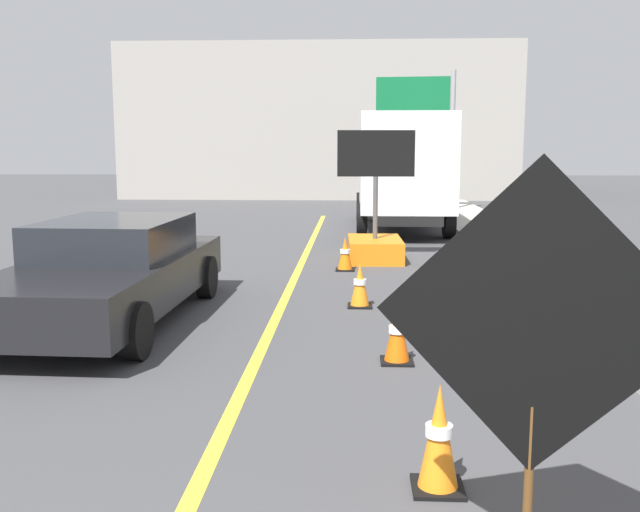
# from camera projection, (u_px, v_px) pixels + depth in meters

# --- Properties ---
(lane_center_stripe) EXTENTS (0.14, 36.00, 0.01)m
(lane_center_stripe) POSITION_uv_depth(u_px,v_px,m) (239.00, 396.00, 6.82)
(lane_center_stripe) COLOR yellow
(lane_center_stripe) RESTS_ON ground
(roadwork_sign) EXTENTS (1.59, 0.43, 2.33)m
(roadwork_sign) POSITION_uv_depth(u_px,v_px,m) (536.00, 326.00, 3.60)
(roadwork_sign) COLOR #593819
(roadwork_sign) RESTS_ON ground
(arrow_board_trailer) EXTENTS (1.60, 1.83, 2.70)m
(arrow_board_trailer) POSITION_uv_depth(u_px,v_px,m) (375.00, 237.00, 15.02)
(arrow_board_trailer) COLOR orange
(arrow_board_trailer) RESTS_ON ground
(box_truck) EXTENTS (2.54, 7.03, 3.21)m
(box_truck) POSITION_uv_depth(u_px,v_px,m) (402.00, 168.00, 20.31)
(box_truck) COLOR black
(box_truck) RESTS_ON ground
(pickup_car) EXTENTS (2.20, 5.12, 1.38)m
(pickup_car) POSITION_uv_depth(u_px,v_px,m) (111.00, 271.00, 9.69)
(pickup_car) COLOR black
(pickup_car) RESTS_ON ground
(highway_guide_sign) EXTENTS (2.78, 0.39, 5.00)m
(highway_guide_sign) POSITION_uv_depth(u_px,v_px,m) (430.00, 116.00, 25.23)
(highway_guide_sign) COLOR gray
(highway_guide_sign) RESTS_ON ground
(far_building_block) EXTENTS (18.00, 8.70, 6.92)m
(far_building_block) POSITION_uv_depth(u_px,v_px,m) (321.00, 124.00, 35.51)
(far_building_block) COLOR gray
(far_building_block) RESTS_ON ground
(traffic_cone_near_sign) EXTENTS (0.36, 0.36, 0.76)m
(traffic_cone_near_sign) POSITION_uv_depth(u_px,v_px,m) (439.00, 438.00, 4.93)
(traffic_cone_near_sign) COLOR black
(traffic_cone_near_sign) RESTS_ON ground
(traffic_cone_mid_lane) EXTENTS (0.36, 0.36, 0.66)m
(traffic_cone_mid_lane) POSITION_uv_depth(u_px,v_px,m) (397.00, 334.00, 7.86)
(traffic_cone_mid_lane) COLOR black
(traffic_cone_mid_lane) RESTS_ON ground
(traffic_cone_far_lane) EXTENTS (0.36, 0.36, 0.67)m
(traffic_cone_far_lane) POSITION_uv_depth(u_px,v_px,m) (360.00, 285.00, 10.60)
(traffic_cone_far_lane) COLOR black
(traffic_cone_far_lane) RESTS_ON ground
(traffic_cone_curbside) EXTENTS (0.36, 0.36, 0.65)m
(traffic_cone_curbside) POSITION_uv_depth(u_px,v_px,m) (345.00, 254.00, 13.74)
(traffic_cone_curbside) COLOR black
(traffic_cone_curbside) RESTS_ON ground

